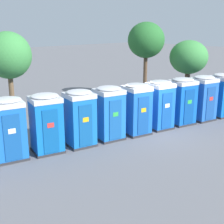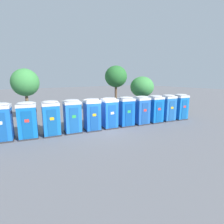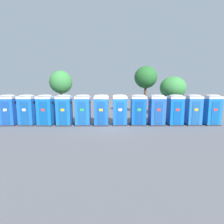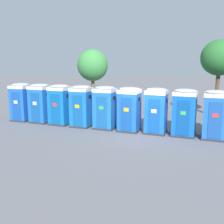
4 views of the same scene
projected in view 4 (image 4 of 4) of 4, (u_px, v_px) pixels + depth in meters
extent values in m
plane|color=slate|center=(141.00, 133.00, 14.74)|extent=(120.00, 120.00, 0.00)
cube|color=#2D2D33|center=(23.00, 120.00, 17.94)|extent=(1.37, 1.37, 0.10)
cube|color=blue|center=(22.00, 104.00, 17.73)|extent=(1.31, 1.31, 2.10)
cube|color=#154598|center=(16.00, 106.00, 17.20)|extent=(0.63, 0.13, 1.85)
cube|color=white|center=(16.00, 102.00, 17.13)|extent=(0.28, 0.05, 0.20)
cube|color=black|center=(28.00, 93.00, 17.41)|extent=(0.08, 0.36, 0.20)
cube|color=silver|center=(21.00, 87.00, 17.51)|extent=(1.35, 1.35, 0.20)
ellipsoid|color=silver|center=(20.00, 85.00, 17.48)|extent=(1.28, 1.28, 0.18)
cube|color=#2D2D33|center=(42.00, 121.00, 17.42)|extent=(1.46, 1.43, 0.10)
cube|color=blue|center=(41.00, 105.00, 17.21)|extent=(1.39, 1.36, 2.10)
cube|color=#134C96|center=(35.00, 108.00, 16.69)|extent=(0.64, 0.16, 1.85)
cube|color=white|center=(35.00, 103.00, 16.62)|extent=(0.28, 0.07, 0.20)
cube|color=black|center=(48.00, 94.00, 16.85)|extent=(0.10, 0.36, 0.20)
cube|color=silver|center=(40.00, 88.00, 16.99)|extent=(1.43, 1.40, 0.20)
ellipsoid|color=silver|center=(40.00, 85.00, 16.96)|extent=(1.36, 1.33, 0.18)
cube|color=#2D2D33|center=(61.00, 123.00, 16.83)|extent=(1.46, 1.44, 0.10)
cube|color=blue|center=(60.00, 107.00, 16.63)|extent=(1.39, 1.37, 2.10)
cube|color=#0D5099|center=(55.00, 109.00, 16.11)|extent=(0.64, 0.17, 1.85)
cube|color=red|center=(55.00, 105.00, 16.04)|extent=(0.28, 0.07, 0.20)
cube|color=black|center=(68.00, 95.00, 16.26)|extent=(0.10, 0.36, 0.20)
cube|color=silver|center=(60.00, 88.00, 16.41)|extent=(1.44, 1.41, 0.20)
ellipsoid|color=silver|center=(60.00, 86.00, 16.38)|extent=(1.37, 1.34, 0.18)
cube|color=#2D2D33|center=(82.00, 125.00, 16.28)|extent=(1.38, 1.38, 0.10)
cube|color=blue|center=(82.00, 108.00, 16.07)|extent=(1.31, 1.32, 2.10)
cube|color=#104F95|center=(77.00, 111.00, 15.54)|extent=(0.62, 0.14, 1.85)
cube|color=yellow|center=(77.00, 106.00, 15.47)|extent=(0.28, 0.06, 0.20)
cube|color=black|center=(90.00, 97.00, 15.74)|extent=(0.08, 0.36, 0.20)
cube|color=silver|center=(81.00, 89.00, 15.85)|extent=(1.35, 1.36, 0.20)
ellipsoid|color=silver|center=(81.00, 87.00, 15.82)|extent=(1.29, 1.29, 0.18)
cube|color=#2D2D33|center=(105.00, 127.00, 15.80)|extent=(1.41, 1.39, 0.10)
cube|color=blue|center=(105.00, 109.00, 15.59)|extent=(1.34, 1.32, 2.10)
cube|color=#16529C|center=(101.00, 112.00, 15.07)|extent=(0.63, 0.14, 1.85)
cube|color=green|center=(101.00, 108.00, 15.00)|extent=(0.28, 0.06, 0.20)
cube|color=black|center=(114.00, 98.00, 15.26)|extent=(0.09, 0.36, 0.20)
cube|color=silver|center=(105.00, 90.00, 15.38)|extent=(1.38, 1.36, 0.20)
ellipsoid|color=silver|center=(105.00, 88.00, 15.35)|extent=(1.31, 1.30, 0.18)
cube|color=#2D2D33|center=(129.00, 130.00, 15.22)|extent=(1.38, 1.40, 0.10)
cube|color=blue|center=(129.00, 111.00, 15.01)|extent=(1.32, 1.33, 2.10)
cube|color=#134896|center=(126.00, 115.00, 14.49)|extent=(0.61, 0.15, 1.85)
cube|color=yellow|center=(126.00, 110.00, 14.42)|extent=(0.28, 0.06, 0.20)
cube|color=black|center=(139.00, 99.00, 14.67)|extent=(0.09, 0.36, 0.20)
cube|color=silver|center=(129.00, 91.00, 14.79)|extent=(1.36, 1.37, 0.20)
ellipsoid|color=silver|center=(130.00, 89.00, 14.76)|extent=(1.29, 1.30, 0.18)
cube|color=#2D2D33|center=(155.00, 132.00, 14.77)|extent=(1.37, 1.39, 0.10)
cube|color=blue|center=(156.00, 113.00, 14.56)|extent=(1.30, 1.33, 2.10)
cube|color=#134CA1|center=(154.00, 116.00, 14.04)|extent=(0.60, 0.14, 1.85)
cube|color=white|center=(154.00, 111.00, 13.97)|extent=(0.28, 0.06, 0.20)
cube|color=black|center=(167.00, 100.00, 14.23)|extent=(0.09, 0.36, 0.20)
cube|color=silver|center=(157.00, 92.00, 14.35)|extent=(1.34, 1.37, 0.20)
ellipsoid|color=silver|center=(157.00, 90.00, 14.32)|extent=(1.28, 1.30, 0.18)
cube|color=#2D2D33|center=(183.00, 135.00, 14.24)|extent=(1.45, 1.43, 0.10)
cube|color=blue|center=(184.00, 115.00, 14.04)|extent=(1.38, 1.36, 2.10)
cube|color=#0D4495|center=(183.00, 118.00, 13.52)|extent=(0.64, 0.16, 1.85)
cube|color=green|center=(183.00, 113.00, 13.45)|extent=(0.28, 0.07, 0.20)
cube|color=black|center=(197.00, 102.00, 13.68)|extent=(0.10, 0.36, 0.20)
cube|color=silver|center=(185.00, 93.00, 13.82)|extent=(1.43, 1.40, 0.20)
ellipsoid|color=silver|center=(186.00, 91.00, 13.79)|extent=(1.36, 1.33, 0.18)
cube|color=#2D2D33|center=(213.00, 138.00, 13.67)|extent=(1.40, 1.39, 0.10)
cube|color=blue|center=(215.00, 117.00, 13.46)|extent=(1.34, 1.32, 2.10)
cube|color=#184894|center=(215.00, 121.00, 12.94)|extent=(0.63, 0.14, 1.85)
cube|color=red|center=(215.00, 115.00, 12.87)|extent=(0.28, 0.06, 0.20)
cube|color=silver|center=(216.00, 95.00, 13.25)|extent=(1.38, 1.36, 0.20)
ellipsoid|color=silver|center=(217.00, 92.00, 13.22)|extent=(1.31, 1.29, 0.18)
cylinder|color=brown|center=(93.00, 92.00, 21.48)|extent=(0.27, 0.27, 2.97)
ellipsoid|color=#3D8C42|center=(93.00, 65.00, 21.07)|extent=(2.47, 2.47, 2.53)
cylinder|color=brown|center=(217.00, 93.00, 18.53)|extent=(0.27, 0.27, 3.55)
ellipsoid|color=#286B2D|center=(220.00, 58.00, 18.07)|extent=(2.55, 2.55, 2.46)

